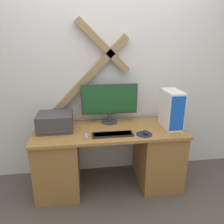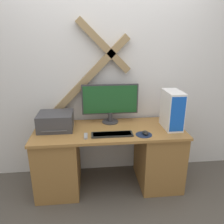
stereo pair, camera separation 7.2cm
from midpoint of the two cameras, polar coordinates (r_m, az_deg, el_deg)
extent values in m
plane|color=#4C4742|center=(2.56, -0.55, -22.51)|extent=(12.00, 12.00, 0.00)
cube|color=silver|center=(2.65, -2.61, 11.38)|extent=(6.40, 0.05, 2.70)
cube|color=olive|center=(2.59, -7.12, 9.10)|extent=(0.95, 0.08, 0.95)
cube|color=olive|center=(2.56, -3.25, 16.84)|extent=(0.62, 0.08, 0.62)
cube|color=olive|center=(2.45, -1.56, -4.84)|extent=(1.67, 0.65, 0.03)
cube|color=olive|center=(2.63, -14.67, -12.61)|extent=(0.47, 0.60, 0.69)
cube|color=olive|center=(2.74, 11.10, -11.02)|extent=(0.47, 0.60, 0.69)
cylinder|color=#333338|center=(2.64, -1.40, -2.54)|extent=(0.19, 0.19, 0.02)
cylinder|color=#333338|center=(2.62, -1.41, -1.26)|extent=(0.05, 0.05, 0.11)
cube|color=#333338|center=(2.56, -1.47, 3.37)|extent=(0.66, 0.03, 0.36)
cube|color=#194C23|center=(2.54, -1.43, 3.27)|extent=(0.63, 0.01, 0.32)
cube|color=black|center=(2.30, -0.75, -5.87)|extent=(0.44, 0.13, 0.02)
cube|color=#424242|center=(2.30, -0.76, -5.75)|extent=(0.40, 0.11, 0.01)
cylinder|color=#19233D|center=(2.34, 7.52, -5.79)|extent=(0.17, 0.17, 0.00)
ellipsoid|color=black|center=(2.34, 7.92, -5.27)|extent=(0.06, 0.10, 0.04)
cube|color=white|center=(2.52, 14.48, 0.71)|extent=(0.17, 0.32, 0.42)
cube|color=blue|center=(2.38, 15.87, -0.47)|extent=(0.16, 0.01, 0.38)
cube|color=#38383D|center=(2.49, -15.40, -2.48)|extent=(0.38, 0.32, 0.19)
cube|color=#515156|center=(2.42, -15.56, -4.43)|extent=(0.26, 0.14, 0.01)
cube|color=gray|center=(2.28, -7.64, -6.35)|extent=(0.04, 0.13, 0.02)
camera|label=1|loc=(0.04, -90.87, -0.30)|focal=35.00mm
camera|label=2|loc=(0.04, 89.13, 0.30)|focal=35.00mm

